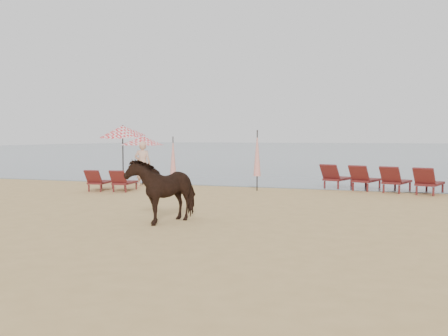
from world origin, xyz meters
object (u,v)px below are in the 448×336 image
at_px(umbrella_closed_left, 173,156).
at_px(umbrella_closed_right, 257,154).
at_px(umbrella_open_left_b, 123,131).
at_px(cow, 163,190).
at_px(lounger_cluster_right, 379,179).
at_px(lounger_cluster_left, 111,181).
at_px(beachgoer_left, 143,164).
at_px(umbrella_open_left_a, 142,141).

xyz_separation_m(umbrella_closed_left, umbrella_closed_right, (3.42, 0.19, 0.15)).
bearing_deg(umbrella_open_left_b, umbrella_closed_left, -38.74).
xyz_separation_m(umbrella_closed_right, cow, (-0.36, -7.40, -0.64)).
xyz_separation_m(lounger_cluster_right, cow, (-4.79, -8.71, 0.32)).
bearing_deg(umbrella_closed_left, lounger_cluster_left, -136.00).
bearing_deg(beachgoer_left, umbrella_open_left_a, -76.10).
bearing_deg(lounger_cluster_left, umbrella_closed_right, 12.00).
bearing_deg(umbrella_closed_right, umbrella_closed_left, -176.86).
bearing_deg(umbrella_closed_left, beachgoer_left, 168.70).
bearing_deg(beachgoer_left, umbrella_closed_left, 153.90).
height_order(umbrella_open_left_b, beachgoer_left, umbrella_open_left_b).
distance_m(umbrella_closed_right, cow, 7.44).
distance_m(umbrella_closed_left, cow, 7.85).
distance_m(umbrella_open_left_b, umbrella_closed_left, 4.24).
bearing_deg(lounger_cluster_left, cow, -56.64).
height_order(lounger_cluster_right, umbrella_open_left_b, umbrella_open_left_b).
bearing_deg(lounger_cluster_left, lounger_cluster_right, 10.30).
xyz_separation_m(umbrella_open_left_a, beachgoer_left, (0.36, -0.65, -0.96)).
relative_size(lounger_cluster_left, cow, 0.95).
xyz_separation_m(umbrella_open_left_b, cow, (6.59, -9.34, -1.54)).
bearing_deg(cow, umbrella_closed_right, 105.30).
height_order(lounger_cluster_right, beachgoer_left, beachgoer_left).
bearing_deg(cow, umbrella_open_left_b, 143.28).
bearing_deg(umbrella_open_left_b, beachgoer_left, -50.04).
distance_m(umbrella_closed_left, umbrella_closed_right, 3.43).
height_order(umbrella_closed_left, beachgoer_left, umbrella_closed_left).
bearing_deg(umbrella_open_left_b, cow, -62.47).
height_order(lounger_cluster_left, beachgoer_left, beachgoer_left).
height_order(lounger_cluster_left, umbrella_open_left_a, umbrella_open_left_a).
height_order(lounger_cluster_right, umbrella_closed_right, umbrella_closed_right).
bearing_deg(beachgoer_left, cow, 106.64).
relative_size(lounger_cluster_left, umbrella_closed_left, 0.85).
bearing_deg(lounger_cluster_left, umbrella_closed_left, 35.78).
bearing_deg(beachgoer_left, umbrella_closed_right, 163.83).
relative_size(umbrella_closed_right, beachgoer_left, 1.24).
bearing_deg(umbrella_closed_right, umbrella_open_left_b, 164.44).
bearing_deg(umbrella_closed_right, lounger_cluster_left, -159.78).
xyz_separation_m(lounger_cluster_left, lounger_cluster_right, (9.65, 3.23, 0.08)).
bearing_deg(umbrella_closed_left, umbrella_closed_right, 3.14).
bearing_deg(umbrella_open_left_b, lounger_cluster_right, -10.81).
height_order(umbrella_open_left_b, umbrella_closed_right, umbrella_open_left_b).
distance_m(umbrella_open_left_b, umbrella_closed_right, 7.27).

